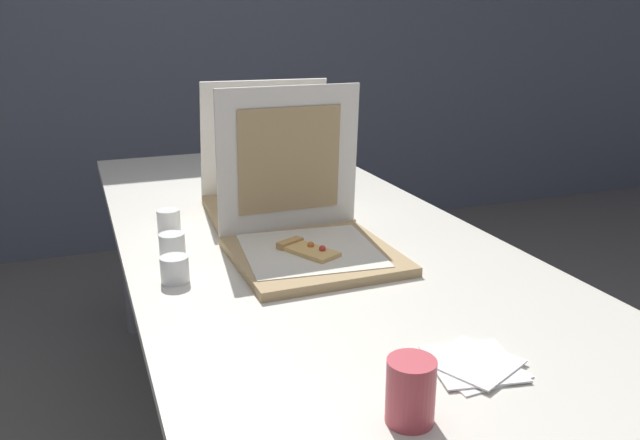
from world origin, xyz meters
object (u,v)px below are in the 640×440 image
at_px(pizza_box_front, 308,233).
at_px(cup_white_near_left, 175,269).
at_px(table, 293,241).
at_px(pizza_box_middle, 271,193).
at_px(cup_printed_front, 411,391).
at_px(cup_white_mid, 169,220).
at_px(cup_white_near_center, 172,245).
at_px(napkin_pile, 474,364).

distance_m(pizza_box_front, cup_white_near_left, 0.33).
distance_m(table, pizza_box_middle, 0.18).
xyz_separation_m(table, cup_printed_front, (-0.13, -0.91, 0.09)).
relative_size(table, cup_white_mid, 34.31).
xyz_separation_m(pizza_box_front, cup_white_near_center, (-0.31, 0.11, -0.03)).
height_order(pizza_box_middle, cup_printed_front, pizza_box_middle).
bearing_deg(cup_white_near_left, napkin_pile, -53.06).
distance_m(pizza_box_front, cup_printed_front, 0.68).
bearing_deg(table, cup_white_near_center, -160.22).
bearing_deg(table, pizza_box_front, -99.57).
relative_size(table, cup_white_near_center, 34.31).
xyz_separation_m(cup_white_mid, cup_printed_front, (0.19, -0.99, 0.02)).
height_order(pizza_box_middle, cup_white_near_center, pizza_box_middle).
bearing_deg(napkin_pile, cup_white_near_left, 126.94).
bearing_deg(cup_white_near_center, cup_white_near_left, -96.73).
bearing_deg(pizza_box_middle, cup_printed_front, -92.66).
distance_m(table, pizza_box_front, 0.26).
distance_m(cup_white_near_center, napkin_pile, 0.79).
distance_m(cup_white_near_left, cup_printed_front, 0.67).
bearing_deg(pizza_box_front, cup_white_mid, 132.09).
bearing_deg(table, pizza_box_middle, 95.61).
bearing_deg(napkin_pile, table, 92.69).
bearing_deg(pizza_box_middle, cup_white_near_left, -125.48).
height_order(pizza_box_front, cup_white_near_center, pizza_box_front).
bearing_deg(cup_white_near_center, pizza_box_front, -19.13).
bearing_deg(napkin_pile, cup_printed_front, -151.37).
bearing_deg(pizza_box_middle, napkin_pile, -83.11).
xyz_separation_m(cup_white_near_left, napkin_pile, (0.40, -0.53, -0.02)).
relative_size(pizza_box_middle, cup_printed_front, 4.09).
distance_m(table, cup_white_mid, 0.34).
bearing_deg(cup_printed_front, napkin_pile, 28.63).
distance_m(cup_white_mid, cup_printed_front, 1.00).
bearing_deg(table, cup_white_near_left, -142.40).
xyz_separation_m(pizza_box_middle, napkin_pile, (0.05, -0.96, -0.05)).
bearing_deg(cup_white_near_left, cup_white_mid, 83.59).
bearing_deg(table, cup_printed_front, -98.34).
distance_m(cup_white_near_left, napkin_pile, 0.67).
relative_size(cup_white_mid, napkin_pile, 0.37).
height_order(pizza_box_front, cup_printed_front, pizza_box_front).
xyz_separation_m(cup_white_near_left, cup_white_mid, (0.04, 0.36, 0.00)).
distance_m(pizza_box_front, pizza_box_middle, 0.38).
relative_size(pizza_box_front, pizza_box_middle, 0.99).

